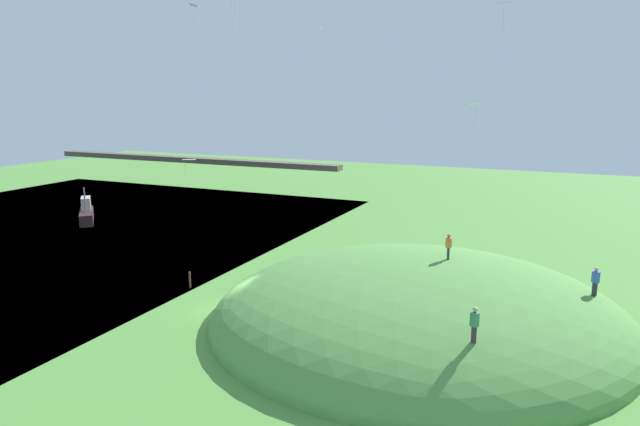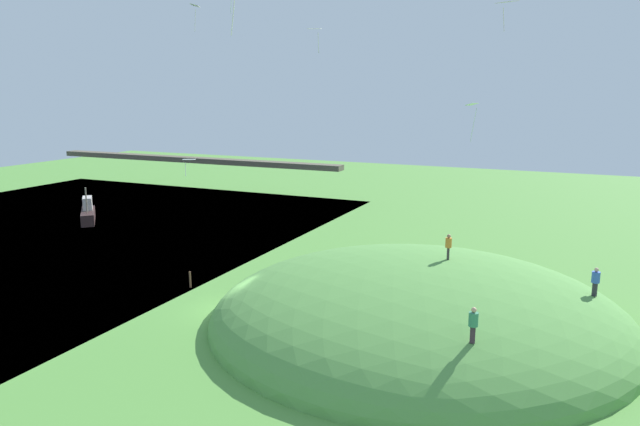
% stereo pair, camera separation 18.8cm
% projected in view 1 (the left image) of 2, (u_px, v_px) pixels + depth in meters
% --- Properties ---
extents(ground_plane, '(160.00, 160.00, 0.00)m').
position_uv_depth(ground_plane, '(232.00, 310.00, 38.01)').
color(ground_plane, '#54913D').
extents(grass_hill, '(25.57, 25.26, 7.25)m').
position_uv_depth(grass_hill, '(417.00, 320.00, 36.26)').
color(grass_hill, '#559243').
rests_on(grass_hill, ground_plane).
extents(bridge_deck_far, '(44.96, 1.80, 0.70)m').
position_uv_depth(bridge_deck_far, '(190.00, 160.00, 81.28)').
color(bridge_deck_far, brown).
extents(boat_on_lake, '(4.98, 5.09, 4.00)m').
position_uv_depth(boat_on_lake, '(86.00, 213.00, 63.82)').
color(boat_on_lake, '#342222').
rests_on(boat_on_lake, lake_water).
extents(person_with_child, '(0.52, 0.52, 1.61)m').
position_uv_depth(person_with_child, '(449.00, 244.00, 36.54)').
color(person_with_child, '#352E30').
rests_on(person_with_child, grass_hill).
extents(person_on_hilltop, '(0.50, 0.50, 1.72)m').
position_uv_depth(person_on_hilltop, '(475.00, 321.00, 26.73)').
color(person_on_hilltop, '#3F2B37').
rests_on(person_on_hilltop, grass_hill).
extents(person_watching_kites, '(0.63, 0.63, 1.71)m').
position_uv_depth(person_watching_kites, '(596.00, 278.00, 33.84)').
color(person_watching_kites, '#2E2C36').
rests_on(person_watching_kites, grass_hill).
extents(kite_4, '(1.32, 1.15, 1.69)m').
position_uv_depth(kite_4, '(507.00, 3.00, 33.60)').
color(kite_4, '#F6DBD5').
extents(kite_5, '(0.72, 0.84, 2.21)m').
position_uv_depth(kite_5, '(472.00, 108.00, 33.18)').
color(kite_5, white).
extents(kite_6, '(0.93, 0.85, 1.04)m').
position_uv_depth(kite_6, '(189.00, 160.00, 35.96)').
color(kite_6, white).
extents(kite_7, '(0.99, 1.13, 2.08)m').
position_uv_depth(kite_7, '(194.00, 7.00, 45.98)').
color(kite_7, silver).
extents(kite_10, '(1.05, 0.87, 1.60)m').
position_uv_depth(kite_10, '(315.00, 30.00, 39.04)').
color(kite_10, white).
extents(mooring_post, '(0.14, 0.14, 1.19)m').
position_uv_depth(mooring_post, '(190.00, 280.00, 42.21)').
color(mooring_post, brown).
rests_on(mooring_post, ground_plane).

